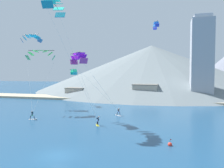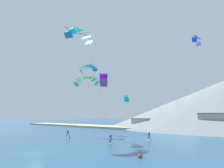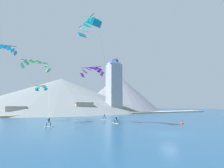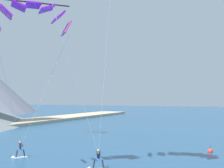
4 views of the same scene
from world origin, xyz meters
TOP-DOWN VIEW (x-y plane):
  - kitesurfer_near_lead at (1.15, 24.92)m, footprint 1.73×1.16m
  - kitesurfer_near_trail at (-0.30, 15.21)m, footprint 1.17×1.72m
  - parafoil_kite_near_lead at (-5.28, 18.24)m, footprint 9.18×9.05m
  - race_marker_buoy at (12.48, 7.07)m, footprint 0.56×0.56m

SIDE VIEW (x-z plane):
  - race_marker_buoy at x=12.48m, z-range -0.35..0.67m
  - kitesurfer_near_lead at x=1.15m, z-range -0.36..1.40m
  - kitesurfer_near_trail at x=-0.30m, z-range -0.34..1.44m
  - parafoil_kite_near_lead at x=-5.28m, z-range 6.56..18.74m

